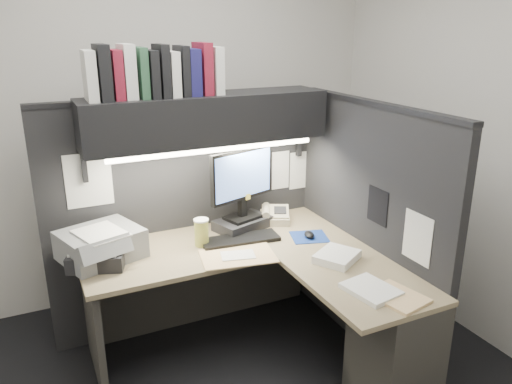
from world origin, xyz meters
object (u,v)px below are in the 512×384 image
Objects in this scene: monitor at (243,198)px; keyboard at (240,239)px; notebook_stack at (98,257)px; desk at (304,314)px; coffee_cup at (202,233)px; overhead_shelf at (206,118)px; telephone at (275,216)px; printer at (101,244)px.

keyboard is (-0.10, -0.19, -0.21)m from monitor.
notebook_stack is (-0.98, -0.14, -0.17)m from monitor.
coffee_cup is (-0.42, 0.57, 0.37)m from desk.
overhead_shelf is 0.80m from keyboard.
monitor is 1.11× the size of keyboard.
overhead_shelf is 7.13× the size of telephone.
monitor reaches higher than notebook_stack.
keyboard is 0.86m from printer.
monitor is (-0.08, 0.71, 0.51)m from desk.
desk is 3.05× the size of monitor.
notebook_stack is at bearing -177.77° from keyboard.
keyboard is (-0.18, 0.52, 0.30)m from desk.
notebook_stack is at bearing 151.42° from desk.
coffee_cup is at bearing -138.19° from telephone.
telephone is at bearing 7.41° from notebook_stack.
desk is 3.91× the size of printer.
telephone is at bearing 76.17° from desk.
desk is 0.88m from monitor.
coffee_cup is 0.61m from printer.
printer is (-0.84, 0.14, 0.07)m from keyboard.
overhead_shelf is at bearing 56.22° from coffee_cup.
keyboard is 0.88m from notebook_stack.
overhead_shelf reaches higher than printer.
monitor is at bearing 96.08° from desk.
desk is at bearing -77.34° from telephone.
desk is at bearing -51.27° from printer.
overhead_shelf is 0.72m from coffee_cup.
notebook_stack reaches higher than desk.
monitor is 0.40m from coffee_cup.
overhead_shelf is at bearing 152.19° from monitor.
desk is 1.33m from overhead_shelf.
desk is 0.83m from telephone.
monitor reaches higher than desk.
coffee_cup is at bearing -26.85° from printer.
monitor reaches higher than keyboard.
monitor is at bearing 67.15° from keyboard.
monitor is 0.30m from keyboard.
coffee_cup is at bearing 174.53° from keyboard.
coffee_cup is 0.53× the size of notebook_stack.
printer is at bearing 176.43° from keyboard.
keyboard is 1.16× the size of printer.
notebook_stack is (-0.88, 0.05, 0.03)m from keyboard.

